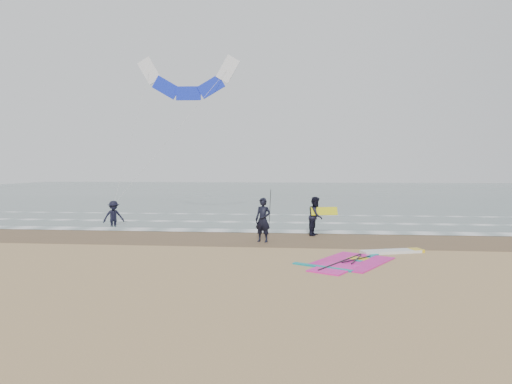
# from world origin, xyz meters

# --- Properties ---
(ground) EXTENTS (120.00, 120.00, 0.00)m
(ground) POSITION_xyz_m (0.00, 0.00, 0.00)
(ground) COLOR tan
(ground) RESTS_ON ground
(sea_water) EXTENTS (120.00, 80.00, 0.02)m
(sea_water) POSITION_xyz_m (0.00, 48.00, 0.01)
(sea_water) COLOR #47605E
(sea_water) RESTS_ON ground
(wet_sand_band) EXTENTS (120.00, 5.00, 0.01)m
(wet_sand_band) POSITION_xyz_m (0.00, 6.00, 0.00)
(wet_sand_band) COLOR brown
(wet_sand_band) RESTS_ON ground
(foam_waterline) EXTENTS (120.00, 9.15, 0.02)m
(foam_waterline) POSITION_xyz_m (0.00, 10.44, 0.03)
(foam_waterline) COLOR white
(foam_waterline) RESTS_ON ground
(windsurf_rig) EXTENTS (5.02, 4.75, 0.12)m
(windsurf_rig) POSITION_xyz_m (2.43, 1.43, 0.03)
(windsurf_rig) COLOR white
(windsurf_rig) RESTS_ON ground
(person_standing) EXTENTS (0.83, 0.68, 1.96)m
(person_standing) POSITION_xyz_m (-1.49, 4.90, 0.98)
(person_standing) COLOR black
(person_standing) RESTS_ON ground
(person_walking) EXTENTS (0.93, 1.07, 1.88)m
(person_walking) POSITION_xyz_m (0.88, 7.14, 0.94)
(person_walking) COLOR black
(person_walking) RESTS_ON ground
(person_wading) EXTENTS (1.31, 1.20, 1.77)m
(person_wading) POSITION_xyz_m (-10.31, 9.58, 0.89)
(person_wading) COLOR black
(person_wading) RESTS_ON ground
(held_pole) EXTENTS (0.17, 0.86, 1.82)m
(held_pole) POSITION_xyz_m (-1.19, 4.90, 1.43)
(held_pole) COLOR black
(held_pole) RESTS_ON ground
(carried_kiteboard) EXTENTS (1.30, 0.51, 0.39)m
(carried_kiteboard) POSITION_xyz_m (1.28, 7.04, 1.19)
(carried_kiteboard) COLOR yellow
(carried_kiteboard) RESTS_ON ground
(surf_kite) EXTENTS (6.66, 3.94, 9.12)m
(surf_kite) POSITION_xyz_m (-6.95, 13.40, 8.66)
(surf_kite) COLOR white
(surf_kite) RESTS_ON ground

